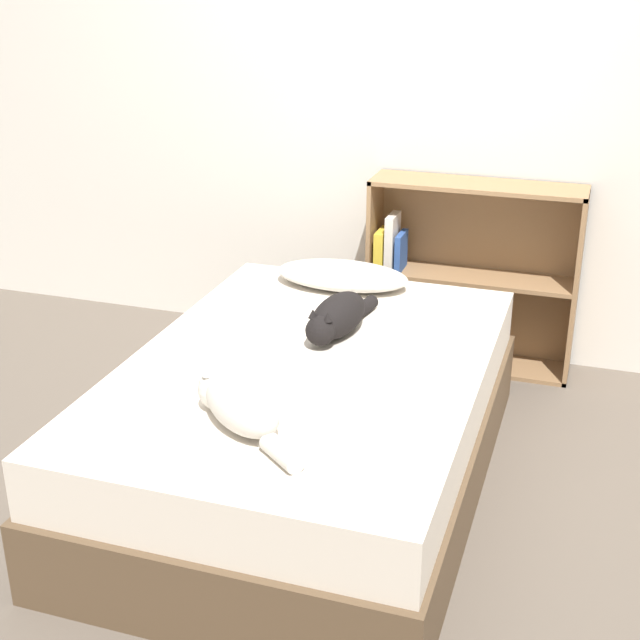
{
  "coord_description": "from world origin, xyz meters",
  "views": [
    {
      "loc": [
        0.95,
        -2.72,
        1.87
      ],
      "look_at": [
        0.0,
        0.14,
        0.6
      ],
      "focal_mm": 50.0,
      "sensor_mm": 36.0,
      "label": 1
    }
  ],
  "objects": [
    {
      "name": "ground_plane",
      "position": [
        0.0,
        0.0,
        0.0
      ],
      "size": [
        8.0,
        8.0,
        0.0
      ],
      "primitive_type": "plane",
      "color": "brown"
    },
    {
      "name": "wall_back",
      "position": [
        0.0,
        1.4,
        1.25
      ],
      "size": [
        8.0,
        0.06,
        2.5
      ],
      "color": "silver",
      "rests_on": "ground_plane"
    },
    {
      "name": "bed",
      "position": [
        0.0,
        0.0,
        0.25
      ],
      "size": [
        1.27,
        1.89,
        0.5
      ],
      "color": "brown",
      "rests_on": "ground_plane"
    },
    {
      "name": "pillow",
      "position": [
        -0.1,
        0.76,
        0.55
      ],
      "size": [
        0.58,
        0.31,
        0.1
      ],
      "color": "beige",
      "rests_on": "bed"
    },
    {
      "name": "cat_light",
      "position": [
        -0.05,
        -0.51,
        0.58
      ],
      "size": [
        0.46,
        0.4,
        0.16
      ],
      "rotation": [
        0.0,
        0.0,
        2.47
      ],
      "color": "beige",
      "rests_on": "bed"
    },
    {
      "name": "cat_dark",
      "position": [
        0.03,
        0.24,
        0.58
      ],
      "size": [
        0.21,
        0.51,
        0.16
      ],
      "rotation": [
        0.0,
        0.0,
        4.54
      ],
      "color": "black",
      "rests_on": "bed"
    },
    {
      "name": "bookshelf",
      "position": [
        0.36,
        1.27,
        0.46
      ],
      "size": [
        0.97,
        0.26,
        0.89
      ],
      "color": "#8E6B47",
      "rests_on": "ground_plane"
    }
  ]
}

